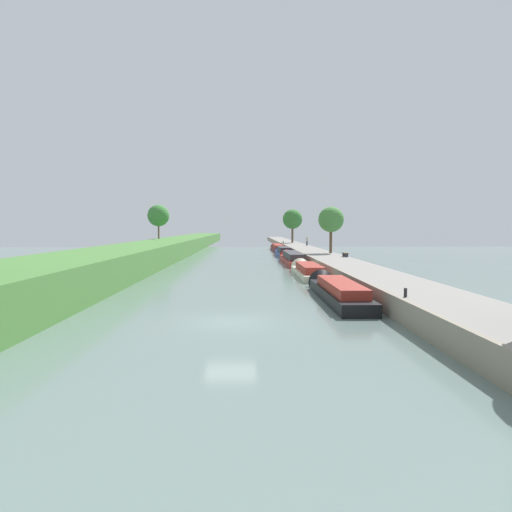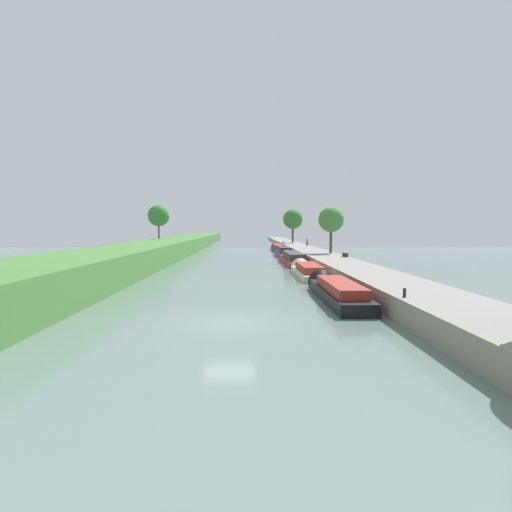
% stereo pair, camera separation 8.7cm
% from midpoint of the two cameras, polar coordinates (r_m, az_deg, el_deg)
% --- Properties ---
extents(ground_plane, '(160.00, 160.00, 0.00)m').
position_cam_midpoint_polar(ground_plane, '(21.35, -3.50, -8.74)').
color(ground_plane, slate).
extents(right_towpath, '(4.41, 260.00, 1.18)m').
position_cam_midpoint_polar(right_towpath, '(23.34, 23.56, -6.49)').
color(right_towpath, gray).
rests_on(right_towpath, ground_plane).
extents(stone_quay, '(0.25, 260.00, 1.23)m').
position_cam_midpoint_polar(stone_quay, '(22.46, 18.12, -6.69)').
color(stone_quay, gray).
rests_on(stone_quay, ground_plane).
extents(narrowboat_black, '(2.08, 11.99, 1.97)m').
position_cam_midpoint_polar(narrowboat_black, '(28.57, 10.47, -4.51)').
color(narrowboat_black, black).
rests_on(narrowboat_black, ground_plane).
extents(narrowboat_cream, '(2.12, 11.27, 2.01)m').
position_cam_midpoint_polar(narrowboat_cream, '(41.70, 6.70, -1.92)').
color(narrowboat_cream, beige).
rests_on(narrowboat_cream, ground_plane).
extents(narrowboat_red, '(2.13, 15.29, 2.15)m').
position_cam_midpoint_polar(narrowboat_red, '(55.99, 4.70, -0.31)').
color(narrowboat_red, maroon).
rests_on(narrowboat_red, ground_plane).
extents(narrowboat_blue, '(2.01, 10.92, 2.11)m').
position_cam_midpoint_polar(narrowboat_blue, '(69.78, 3.57, 0.53)').
color(narrowboat_blue, '#283D93').
rests_on(narrowboat_blue, ground_plane).
extents(narrowboat_maroon, '(1.87, 16.24, 1.89)m').
position_cam_midpoint_polar(narrowboat_maroon, '(84.97, 2.79, 1.07)').
color(narrowboat_maroon, maroon).
rests_on(narrowboat_maroon, ground_plane).
extents(tree_rightbank_midnear, '(3.37, 3.37, 6.15)m').
position_cam_midpoint_polar(tree_rightbank_midnear, '(58.18, 9.84, 4.75)').
color(tree_rightbank_midnear, brown).
rests_on(tree_rightbank_midnear, right_towpath).
extents(tree_rightbank_midfar, '(4.32, 4.32, 7.34)m').
position_cam_midpoint_polar(tree_rightbank_midfar, '(95.60, 4.82, 4.86)').
color(tree_rightbank_midfar, brown).
rests_on(tree_rightbank_midfar, right_towpath).
extents(tree_leftbank_upstream, '(3.92, 3.92, 6.21)m').
position_cam_midpoint_polar(tree_leftbank_upstream, '(80.73, -12.81, 5.23)').
color(tree_leftbank_upstream, brown).
rests_on(tree_leftbank_upstream, left_grassy_bank).
extents(person_walking, '(0.34, 0.34, 1.66)m').
position_cam_midpoint_polar(person_walking, '(80.45, 6.72, 1.98)').
color(person_walking, '#282D42').
rests_on(person_walking, right_towpath).
extents(mooring_bollard_near, '(0.16, 0.16, 0.45)m').
position_cam_midpoint_polar(mooring_bollard_near, '(22.63, 19.04, -4.60)').
color(mooring_bollard_near, black).
rests_on(mooring_bollard_near, right_towpath).
extents(mooring_bollard_far, '(0.16, 0.16, 0.45)m').
position_cam_midpoint_polar(mooring_bollard_far, '(92.58, 3.58, 1.84)').
color(mooring_bollard_far, black).
rests_on(mooring_bollard_far, right_towpath).
extents(park_bench, '(0.44, 1.50, 0.47)m').
position_cam_midpoint_polar(park_bench, '(51.28, 11.67, 0.29)').
color(park_bench, '#333338').
rests_on(park_bench, right_towpath).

